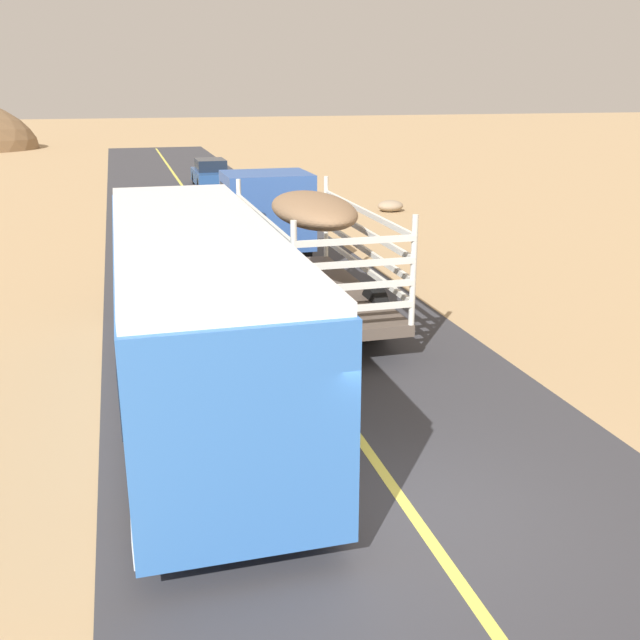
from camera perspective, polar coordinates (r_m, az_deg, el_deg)
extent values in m
plane|color=tan|center=(10.16, 6.88, -14.45)|extent=(240.00, 240.00, 0.00)
cube|color=#38383D|center=(10.15, 6.89, -14.40)|extent=(8.00, 120.00, 0.02)
cube|color=#D8CC4C|center=(10.15, 6.89, -14.34)|extent=(0.16, 117.60, 0.00)
cube|color=#3359A5|center=(22.15, -4.12, 8.51)|extent=(2.50, 2.20, 2.20)
cube|color=#192333|center=(22.08, -4.15, 9.66)|extent=(2.53, 1.54, 0.70)
cube|color=brown|center=(17.24, -0.52, 2.09)|extent=(2.50, 6.40, 0.24)
cylinder|color=silver|center=(19.73, -6.25, 7.65)|extent=(0.12, 0.12, 2.20)
cylinder|color=silver|center=(20.23, 0.48, 8.00)|extent=(0.12, 0.12, 2.20)
cylinder|color=silver|center=(13.70, -2.02, 3.19)|extent=(0.12, 0.12, 2.20)
cylinder|color=silver|center=(14.41, 7.25, 3.80)|extent=(0.12, 0.12, 2.20)
cube|color=silver|center=(16.84, -4.52, 3.62)|extent=(0.08, 6.30, 0.12)
cube|color=silver|center=(17.43, 3.33, 4.14)|extent=(0.08, 6.30, 0.12)
cube|color=silver|center=(14.17, 2.72, 0.91)|extent=(2.40, 0.08, 0.12)
cube|color=silver|center=(16.73, -4.56, 5.08)|extent=(0.08, 6.30, 0.12)
cube|color=silver|center=(17.33, 3.36, 5.56)|extent=(0.08, 6.30, 0.12)
cube|color=silver|center=(14.05, 2.74, 2.63)|extent=(2.40, 0.08, 0.12)
cube|color=silver|center=(16.64, -4.60, 6.56)|extent=(0.08, 6.30, 0.12)
cube|color=silver|center=(17.24, 3.38, 6.98)|extent=(0.08, 6.30, 0.12)
cube|color=silver|center=(13.94, 2.77, 4.37)|extent=(2.40, 0.08, 0.12)
cube|color=silver|center=(16.56, -4.64, 8.05)|extent=(0.08, 6.30, 0.12)
cube|color=silver|center=(17.16, 3.41, 8.43)|extent=(0.08, 6.30, 0.12)
cube|color=silver|center=(13.84, 2.80, 6.14)|extent=(2.40, 0.08, 0.12)
ellipsoid|color=#8C6B4C|center=(16.81, -0.54, 8.57)|extent=(1.75, 3.84, 0.70)
cylinder|color=black|center=(22.20, -6.82, 5.17)|extent=(0.32, 1.10, 1.10)
cylinder|color=black|center=(22.61, -1.33, 5.52)|extent=(0.32, 1.10, 1.10)
cylinder|color=black|center=(15.85, -3.16, 0.07)|extent=(0.32, 1.10, 1.10)
cylinder|color=black|center=(16.41, 4.30, 0.68)|extent=(0.32, 1.10, 1.10)
cube|color=#3872C6|center=(12.51, -9.55, 0.46)|extent=(2.50, 10.00, 2.70)
cube|color=white|center=(12.16, -9.90, 6.90)|extent=(2.45, 9.80, 0.16)
cube|color=#192333|center=(12.38, -9.67, 2.55)|extent=(2.54, 9.20, 0.80)
cube|color=silver|center=(12.90, -9.29, -4.42)|extent=(2.53, 9.80, 0.36)
cylinder|color=black|center=(15.92, -14.52, -0.60)|extent=(0.30, 1.00, 1.00)
cylinder|color=black|center=(16.07, -6.67, 0.04)|extent=(0.30, 1.00, 1.00)
cylinder|color=black|center=(9.94, -13.60, -12.15)|extent=(0.30, 1.00, 1.00)
cylinder|color=black|center=(10.18, -0.93, -10.85)|extent=(0.30, 1.00, 1.00)
cube|color=#264C8C|center=(41.30, -8.43, 10.92)|extent=(1.80, 4.40, 0.70)
cube|color=#192333|center=(41.33, -8.49, 11.83)|extent=(1.53, 2.20, 0.60)
cylinder|color=black|center=(42.54, -9.72, 10.81)|extent=(0.22, 0.66, 0.66)
cylinder|color=black|center=(42.72, -7.58, 10.93)|extent=(0.22, 0.66, 0.66)
cylinder|color=black|center=(39.93, -9.32, 10.38)|extent=(0.22, 0.66, 0.66)
cylinder|color=black|center=(40.12, -7.04, 10.51)|extent=(0.22, 0.66, 0.66)
ellipsoid|color=gray|center=(33.00, 5.49, 8.81)|extent=(1.14, 0.97, 0.50)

